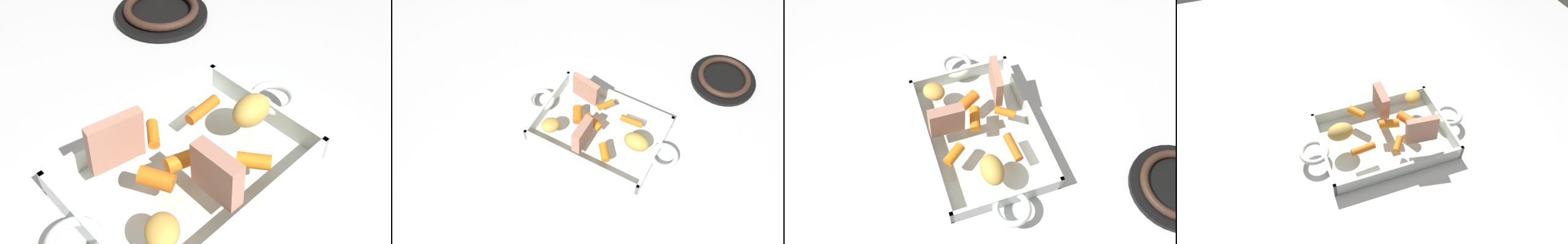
{
  "view_description": "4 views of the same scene",
  "coord_description": "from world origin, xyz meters",
  "views": [
    {
      "loc": [
        0.26,
        0.29,
        0.5
      ],
      "look_at": [
        -0.03,
        -0.01,
        0.08
      ],
      "focal_mm": 41.98,
      "sensor_mm": 36.0,
      "label": 1
    },
    {
      "loc": [
        -0.23,
        0.48,
        0.88
      ],
      "look_at": [
        0.02,
        0.03,
        0.08
      ],
      "focal_mm": 35.77,
      "sensor_mm": 36.0,
      "label": 2
    },
    {
      "loc": [
        -0.41,
        0.14,
        0.74
      ],
      "look_at": [
        -0.01,
        0.0,
        0.07
      ],
      "focal_mm": 37.53,
      "sensor_mm": 36.0,
      "label": 3
    },
    {
      "loc": [
        -0.2,
        -0.49,
        0.69
      ],
      "look_at": [
        -0.03,
        0.02,
        0.06
      ],
      "focal_mm": 31.37,
      "sensor_mm": 36.0,
      "label": 4
    }
  ],
  "objects": [
    {
      "name": "baby_carrot_center_left",
      "position": [
        0.02,
        0.01,
        0.05
      ],
      "size": [
        0.05,
        0.03,
        0.02
      ],
      "primitive_type": "cylinder",
      "rotation": [
        1.51,
        0.0,
        1.3
      ],
      "color": "orange",
      "rests_on": "roasting_dish"
    },
    {
      "name": "baby_carrot_center_right",
      "position": [
        0.06,
        0.01,
        0.05
      ],
      "size": [
        0.04,
        0.05,
        0.03
      ],
      "primitive_type": "cylinder",
      "rotation": [
        1.52,
        0.0,
        0.51
      ],
      "color": "orange",
      "rests_on": "roasting_dish"
    },
    {
      "name": "potato_halved",
      "position": [
        0.1,
        0.07,
        0.06
      ],
      "size": [
        0.06,
        0.06,
        0.03
      ],
      "primitive_type": "ellipsoid",
      "rotation": [
        0.0,
        0.0,
        0.79
      ],
      "color": "gold",
      "rests_on": "roasting_dish"
    },
    {
      "name": "roast_slice_thin",
      "position": [
        0.07,
        -0.06,
        0.08
      ],
      "size": [
        0.08,
        0.03,
        0.08
      ],
      "primitive_type": "cube",
      "rotation": [
        0.05,
        0.0,
        4.57
      ],
      "color": "tan",
      "rests_on": "roasting_dish"
    },
    {
      "name": "ground_plane",
      "position": [
        0.0,
        0.0,
        0.0
      ],
      "size": [
        1.74,
        1.74,
        0.0
      ],
      "primitive_type": "plane",
      "color": "silver"
    },
    {
      "name": "baby_carrot_northwest",
      "position": [
        -0.07,
        -0.04,
        0.05
      ],
      "size": [
        0.06,
        0.02,
        0.02
      ],
      "primitive_type": "cylinder",
      "rotation": [
        1.56,
        0.0,
        1.65
      ],
      "color": "orange",
      "rests_on": "roasting_dish"
    },
    {
      "name": "baby_carrot_southwest",
      "position": [
        0.01,
        -0.06,
        0.05
      ],
      "size": [
        0.04,
        0.04,
        0.02
      ],
      "primitive_type": "cylinder",
      "rotation": [
        1.57,
        0.0,
        2.52
      ],
      "color": "orange",
      "rests_on": "roasting_dish"
    },
    {
      "name": "baby_carrot_short",
      "position": [
        -0.05,
        0.07,
        0.05
      ],
      "size": [
        0.04,
        0.05,
        0.02
      ],
      "primitive_type": "cylinder",
      "rotation": [
        1.57,
        0.0,
        0.66
      ],
      "color": "orange",
      "rests_on": "roasting_dish"
    },
    {
      "name": "roasting_dish",
      "position": [
        0.0,
        0.0,
        0.01
      ],
      "size": [
        0.43,
        0.22,
        0.04
      ],
      "color": "silver",
      "rests_on": "ground_plane"
    },
    {
      "name": "roast_slice_thick",
      "position": [
        0.01,
        0.07,
        0.08
      ],
      "size": [
        0.02,
        0.07,
        0.07
      ],
      "primitive_type": "cube",
      "rotation": [
        -0.04,
        0.0,
        3.13
      ],
      "color": "tan",
      "rests_on": "roasting_dish"
    },
    {
      "name": "potato_near_roast",
      "position": [
        -0.11,
        0.01,
        0.06
      ],
      "size": [
        0.06,
        0.04,
        0.04
      ],
      "primitive_type": "ellipsoid",
      "rotation": [
        0.0,
        0.0,
        0.02
      ],
      "color": "gold",
      "rests_on": "roasting_dish"
    }
  ]
}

